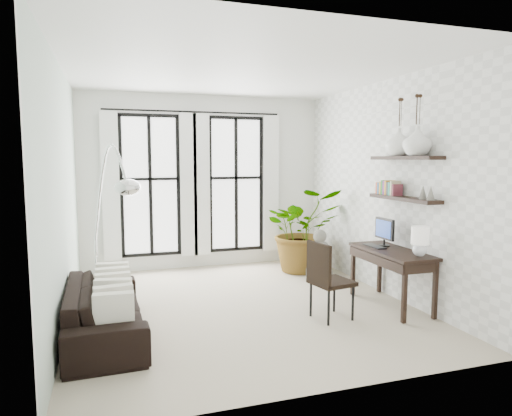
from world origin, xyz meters
name	(u,v)px	position (x,y,z in m)	size (l,w,h in m)	color
floor	(242,306)	(0.00, 0.00, 0.00)	(5.00, 5.00, 0.00)	#B3A58E
ceiling	(241,70)	(0.00, 0.00, 3.20)	(5.00, 5.00, 0.00)	white
wall_left	(62,195)	(-2.25, 0.00, 1.60)	(5.00, 5.00, 0.00)	silver
wall_right	(385,188)	(2.25, 0.00, 1.60)	(5.00, 5.00, 0.00)	white
wall_back	(205,182)	(0.00, 2.50, 1.60)	(4.50, 4.50, 0.00)	white
windows	(195,185)	(-0.20, 2.43, 1.56)	(3.26, 0.13, 2.65)	white
wall_shelves	(402,182)	(2.11, -0.61, 1.73)	(0.25, 1.30, 0.60)	black
sofa	(105,310)	(-1.80, -0.55, 0.31)	(2.10, 0.82, 0.61)	black
throw_pillows	(113,293)	(-1.70, -0.55, 0.50)	(0.40, 1.52, 0.40)	white
plant	(302,230)	(1.60, 1.58, 0.76)	(1.37, 1.19, 1.52)	#2D7228
desk	(393,255)	(1.95, -0.70, 0.74)	(0.57, 1.35, 1.19)	black
desk_chair	(326,276)	(0.87, -0.84, 0.57)	(0.55, 0.55, 1.00)	black
arc_lamp	(110,186)	(-1.70, -0.07, 1.71)	(0.71, 1.19, 2.22)	silver
buddha	(320,257)	(1.71, 1.09, 0.35)	(0.46, 0.46, 0.83)	gray
vase_a	(417,141)	(2.11, -0.90, 2.27)	(0.37, 0.37, 0.38)	white
vase_b	(399,142)	(2.11, -0.50, 2.27)	(0.37, 0.37, 0.38)	white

